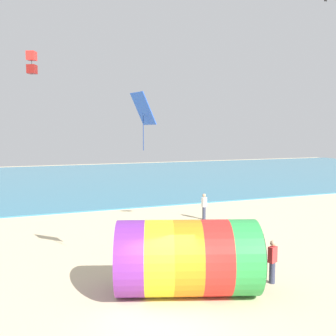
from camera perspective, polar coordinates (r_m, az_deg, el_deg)
name	(u,v)px	position (r m, az deg, el deg)	size (l,w,h in m)	color
ground_plane	(171,323)	(12.85, 0.41, -22.58)	(120.00, 120.00, 0.00)	beige
sea	(64,180)	(48.78, -15.61, -1.73)	(120.00, 40.00, 0.10)	teal
giant_inflatable_tube	(187,257)	(14.33, 2.99, -13.45)	(5.82, 4.30, 2.79)	purple
kite_handler	(272,261)	(15.95, 15.63, -13.51)	(0.41, 0.33, 1.76)	#383D56
kite_blue_diamond	(143,109)	(15.02, -3.80, 8.90)	(0.88, 1.10, 2.29)	blue
kite_red_box	(32,63)	(25.17, -20.06, 14.86)	(0.67, 0.67, 1.43)	red
bystander_near_water	(204,206)	(26.08, 5.52, -5.81)	(0.42, 0.35, 1.81)	#383D56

